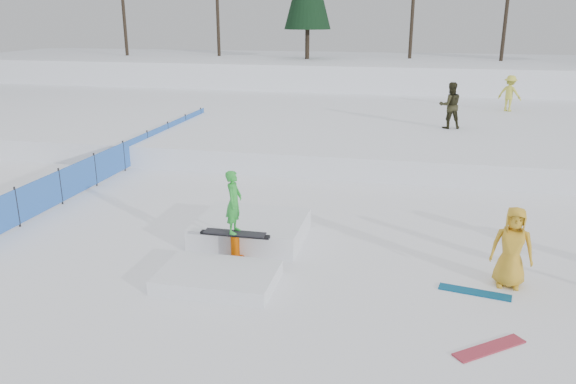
% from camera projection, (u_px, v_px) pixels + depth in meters
% --- Properties ---
extents(ground, '(120.00, 120.00, 0.00)m').
position_uv_depth(ground, '(247.00, 263.00, 12.61)').
color(ground, white).
extents(snow_berm, '(60.00, 14.00, 2.40)m').
position_uv_depth(snow_berm, '(366.00, 75.00, 40.18)').
color(snow_berm, white).
rests_on(snow_berm, ground).
extents(snow_midrise, '(50.00, 18.00, 0.80)m').
position_uv_depth(snow_midrise, '(340.00, 121.00, 27.38)').
color(snow_midrise, white).
rests_on(snow_midrise, ground).
extents(safety_fence, '(0.05, 16.00, 1.10)m').
position_uv_depth(safety_fence, '(124.00, 156.00, 19.93)').
color(safety_fence, blue).
rests_on(safety_fence, ground).
extents(walker_olive, '(1.07, 0.92, 1.91)m').
position_uv_depth(walker_olive, '(450.00, 105.00, 23.24)').
color(walker_olive, black).
rests_on(walker_olive, snow_midrise).
extents(walker_ygreen, '(1.30, 1.12, 1.74)m').
position_uv_depth(walker_ygreen, '(510.00, 93.00, 27.44)').
color(walker_ygreen, '#CFCE41').
rests_on(walker_ygreen, snow_midrise).
extents(spectator_yellow, '(0.88, 0.63, 1.70)m').
position_uv_depth(spectator_yellow, '(512.00, 247.00, 11.33)').
color(spectator_yellow, gold).
rests_on(spectator_yellow, ground).
extents(loose_board_red, '(1.27, 1.09, 0.03)m').
position_uv_depth(loose_board_red, '(490.00, 348.00, 9.37)').
color(loose_board_red, maroon).
rests_on(loose_board_red, ground).
extents(loose_board_teal, '(1.43, 0.53, 0.03)m').
position_uv_depth(loose_board_teal, '(475.00, 292.00, 11.26)').
color(loose_board_teal, navy).
rests_on(loose_board_teal, ground).
extents(jib_rail_feature, '(2.60, 4.40, 2.11)m').
position_uv_depth(jib_rail_feature, '(243.00, 239.00, 13.20)').
color(jib_rail_feature, white).
rests_on(jib_rail_feature, ground).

